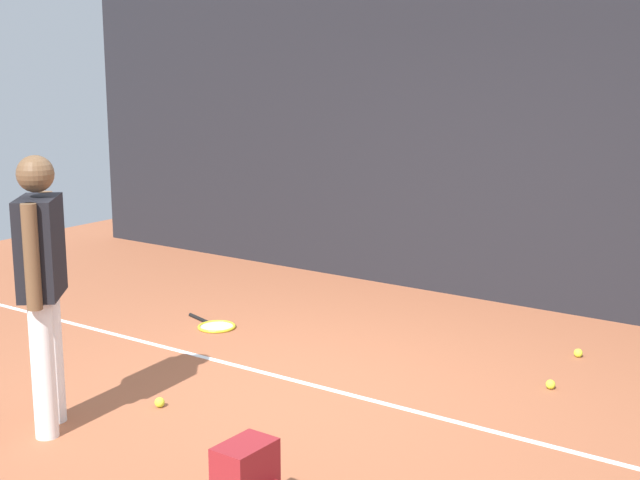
% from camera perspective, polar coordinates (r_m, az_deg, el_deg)
% --- Properties ---
extents(ground_plane, '(12.00, 12.00, 0.00)m').
position_cam_1_polar(ground_plane, '(6.25, -2.14, -9.63)').
color(ground_plane, '#9E5638').
extents(back_fence, '(10.00, 0.10, 2.98)m').
position_cam_1_polar(back_fence, '(8.44, 10.28, 6.20)').
color(back_fence, black).
rests_on(back_fence, ground).
extents(court_line, '(9.00, 0.05, 0.00)m').
position_cam_1_polar(court_line, '(6.41, -1.00, -9.06)').
color(court_line, white).
rests_on(court_line, ground).
extents(tennis_player, '(0.43, 0.45, 1.70)m').
position_cam_1_polar(tennis_player, '(5.63, -17.24, -2.27)').
color(tennis_player, white).
rests_on(tennis_player, ground).
extents(tennis_racket, '(0.64, 0.40, 0.03)m').
position_cam_1_polar(tennis_racket, '(7.71, -6.69, -5.43)').
color(tennis_racket, black).
rests_on(tennis_racket, ground).
extents(tennis_ball_near_player, '(0.07, 0.07, 0.07)m').
position_cam_1_polar(tennis_ball_near_player, '(7.20, 16.07, -6.91)').
color(tennis_ball_near_player, '#CCE033').
rests_on(tennis_ball_near_player, ground).
extents(tennis_ball_by_fence, '(0.07, 0.07, 0.07)m').
position_cam_1_polar(tennis_ball_by_fence, '(6.49, 14.42, -8.87)').
color(tennis_ball_by_fence, '#CCE033').
rests_on(tennis_ball_by_fence, ground).
extents(tennis_ball_mid_court, '(0.07, 0.07, 0.07)m').
position_cam_1_polar(tennis_ball_mid_court, '(6.08, -10.15, -10.11)').
color(tennis_ball_mid_court, '#CCE033').
rests_on(tennis_ball_mid_court, ground).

